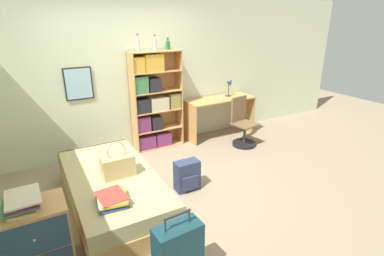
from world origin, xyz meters
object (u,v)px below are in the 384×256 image
(dresser, at_px, (36,240))
(handbag, at_px, (118,165))
(bottle_clear, at_px, (168,45))
(desk, at_px, (220,109))
(suitcase, at_px, (178,255))
(bed, at_px, (113,189))
(desk_chair, at_px, (243,130))
(bottle_green, at_px, (138,45))
(bottle_brown, at_px, (155,45))
(magazine_pile_on_dresser, at_px, (23,202))
(backpack, at_px, (187,176))
(book_stack_on_bed, at_px, (112,199))
(desk_lamp, at_px, (230,84))
(bookcase, at_px, (153,103))

(dresser, bearing_deg, handbag, 35.04)
(handbag, bearing_deg, bottle_clear, 47.24)
(desk, bearing_deg, suitcase, -129.75)
(bed, relative_size, handbag, 4.74)
(dresser, distance_m, desk, 3.96)
(suitcase, bearing_deg, desk_chair, 42.02)
(bottle_green, relative_size, bottle_brown, 1.07)
(bed, bearing_deg, bottle_brown, 48.93)
(dresser, xyz_separation_m, magazine_pile_on_dresser, (-0.03, 0.01, 0.41))
(dresser, bearing_deg, bottle_green, 49.91)
(suitcase, distance_m, bottle_green, 3.39)
(bed, distance_m, bottle_clear, 2.62)
(backpack, bearing_deg, book_stack_on_bed, -157.20)
(dresser, relative_size, bottle_green, 2.58)
(desk_lamp, distance_m, backpack, 2.49)
(suitcase, height_order, desk_chair, desk_chair)
(suitcase, relative_size, bottle_brown, 2.87)
(backpack, bearing_deg, bottle_clear, 72.61)
(desk_lamp, relative_size, backpack, 0.85)
(suitcase, distance_m, bottle_brown, 3.44)
(suitcase, xyz_separation_m, bookcase, (0.97, 2.90, 0.53))
(bottle_brown, bearing_deg, bed, -131.07)
(handbag, bearing_deg, dresser, -144.96)
(bottle_brown, distance_m, desk_chair, 2.18)
(magazine_pile_on_dresser, height_order, desk_lamp, desk_lamp)
(desk_lamp, bearing_deg, book_stack_on_bed, -145.52)
(suitcase, xyz_separation_m, bottle_brown, (1.05, 2.90, 1.52))
(bottle_green, bearing_deg, handbag, -120.20)
(bookcase, distance_m, desk, 1.38)
(bottle_green, height_order, bottle_brown, bottle_green)
(desk_lamp, bearing_deg, bottle_clear, 176.54)
(dresser, bearing_deg, magazine_pile_on_dresser, 165.03)
(book_stack_on_bed, relative_size, desk, 0.28)
(dresser, height_order, bottle_brown, bottle_brown)
(magazine_pile_on_dresser, relative_size, backpack, 0.89)
(book_stack_on_bed, distance_m, bookcase, 2.45)
(magazine_pile_on_dresser, xyz_separation_m, bottle_clear, (2.41, 2.19, 1.03))
(handbag, relative_size, bottle_green, 1.59)
(magazine_pile_on_dresser, xyz_separation_m, bottle_green, (1.87, 2.17, 1.06))
(bed, height_order, desk, desk)
(bottle_clear, bearing_deg, book_stack_on_bed, -128.15)
(dresser, xyz_separation_m, desk, (3.39, 2.05, 0.19))
(handbag, bearing_deg, bottle_brown, 52.06)
(book_stack_on_bed, xyz_separation_m, bookcase, (1.30, 2.05, 0.36))
(dresser, distance_m, bottle_clear, 3.55)
(bookcase, distance_m, desk_chair, 1.72)
(bookcase, bearing_deg, desk_chair, -25.63)
(bed, height_order, backpack, bed)
(bed, height_order, bottle_green, bottle_green)
(book_stack_on_bed, relative_size, suitcase, 0.53)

